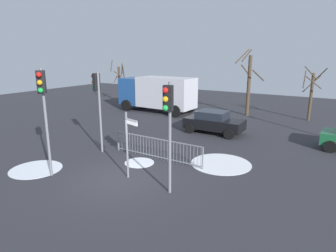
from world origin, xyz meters
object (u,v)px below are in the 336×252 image
at_px(traffic_light_foreground_right, 43,99).
at_px(bare_tree_right, 249,83).
at_px(traffic_light_mid_right, 97,94).
at_px(car_black_far, 214,122).
at_px(direction_sign_post, 128,142).
at_px(bare_tree_centre, 311,93).
at_px(traffic_light_foreground_left, 168,114).
at_px(bare_tree_left, 119,82).
at_px(delivery_truck, 157,92).

bearing_deg(traffic_light_foreground_right, bare_tree_right, -143.83).
relative_size(traffic_light_mid_right, car_black_far, 1.11).
bearing_deg(bare_tree_right, traffic_light_foreground_right, -101.10).
bearing_deg(direction_sign_post, bare_tree_centre, 88.36).
xyz_separation_m(car_black_far, bare_tree_centre, (4.89, 7.35, 1.36)).
relative_size(traffic_light_foreground_left, traffic_light_foreground_right, 0.91).
height_order(traffic_light_foreground_right, car_black_far, traffic_light_foreground_right).
bearing_deg(bare_tree_left, traffic_light_foreground_right, -57.99).
bearing_deg(bare_tree_right, delivery_truck, -160.65).
relative_size(traffic_light_foreground_right, bare_tree_left, 1.02).
bearing_deg(car_black_far, traffic_light_foreground_left, -77.71).
distance_m(car_black_far, bare_tree_centre, 8.93).
bearing_deg(traffic_light_foreground_left, traffic_light_mid_right, -31.41).
relative_size(bare_tree_left, bare_tree_centre, 1.06).
relative_size(traffic_light_mid_right, traffic_light_foreground_right, 0.93).
distance_m(traffic_light_mid_right, direction_sign_post, 4.27).
distance_m(direction_sign_post, bare_tree_left, 20.20).
xyz_separation_m(car_black_far, bare_tree_left, (-13.63, 6.58, 1.37)).
bearing_deg(bare_tree_left, traffic_light_foreground_left, -44.85).
height_order(traffic_light_mid_right, bare_tree_left, bare_tree_left).
relative_size(delivery_truck, bare_tree_right, 1.30).
relative_size(direction_sign_post, bare_tree_centre, 0.67).
relative_size(bare_tree_centre, bare_tree_right, 0.77).
xyz_separation_m(traffic_light_mid_right, bare_tree_centre, (8.61, 13.95, -0.98)).
height_order(car_black_far, bare_tree_left, bare_tree_left).
height_order(delivery_truck, bare_tree_left, bare_tree_left).
xyz_separation_m(bare_tree_left, bare_tree_right, (13.80, 0.23, 0.59)).
distance_m(traffic_light_foreground_right, direction_sign_post, 3.79).
bearing_deg(traffic_light_foreground_left, bare_tree_right, -92.76).
bearing_deg(traffic_light_foreground_right, bare_tree_centre, -157.40).
bearing_deg(traffic_light_foreground_left, car_black_far, -86.85).
distance_m(direction_sign_post, car_black_far, 8.57).
xyz_separation_m(traffic_light_foreground_left, direction_sign_post, (-2.18, 0.39, -1.46)).
bearing_deg(traffic_light_mid_right, bare_tree_left, 46.02).
bearing_deg(bare_tree_centre, delivery_truck, -165.54).
height_order(traffic_light_foreground_right, delivery_truck, traffic_light_foreground_right).
xyz_separation_m(direction_sign_post, bare_tree_left, (-13.40, 15.11, 0.54)).
distance_m(traffic_light_mid_right, bare_tree_left, 16.52).
relative_size(traffic_light_foreground_right, bare_tree_centre, 1.09).
distance_m(delivery_truck, bare_tree_right, 7.88).
height_order(car_black_far, bare_tree_right, bare_tree_right).
relative_size(traffic_light_mid_right, bare_tree_centre, 1.01).
height_order(traffic_light_foreground_left, delivery_truck, traffic_light_foreground_left).
distance_m(traffic_light_foreground_left, bare_tree_right, 15.84).
height_order(traffic_light_foreground_left, car_black_far, traffic_light_foreground_left).
bearing_deg(bare_tree_left, bare_tree_right, 0.97).
distance_m(traffic_light_foreground_left, delivery_truck, 16.08).
bearing_deg(traffic_light_mid_right, traffic_light_foreground_left, -103.07).
distance_m(traffic_light_foreground_right, car_black_far, 10.95).
xyz_separation_m(bare_tree_centre, bare_tree_right, (-4.71, -0.53, 0.60)).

